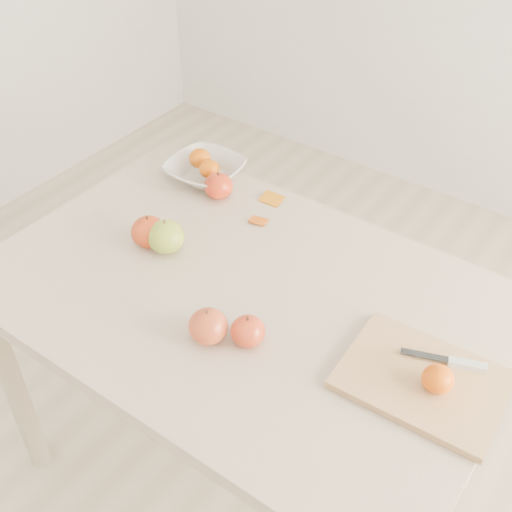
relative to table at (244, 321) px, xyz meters
The scene contains 15 objects.
ground 0.65m from the table, ahead, with size 3.50×3.50×0.00m, color #C6B293.
table is the anchor object (origin of this frame).
cutting_board 0.46m from the table, ahead, with size 0.31×0.23×0.02m, color tan.
board_tangerine 0.50m from the table, ahead, with size 0.06×0.06×0.05m, color #CE6507.
fruit_bowl 0.50m from the table, 139.45° to the left, with size 0.21×0.21×0.05m, color silver.
bowl_tangerine_near 0.53m from the table, 140.42° to the left, with size 0.06×0.06×0.06m, color #C95B07.
bowl_tangerine_far 0.48m from the table, 138.43° to the left, with size 0.06×0.06×0.05m, color #CD5F07.
orange_peel_a 0.38m from the table, 114.33° to the left, with size 0.06×0.04×0.00m, color orange.
orange_peel_b 0.28m from the table, 117.98° to the left, with size 0.04×0.04×0.00m, color #D6560F.
paring_knife 0.51m from the table, ahead, with size 0.17×0.07×0.01m.
apple_green 0.28m from the table, behind, with size 0.09×0.09×0.08m, color olive.
apple_red_b 0.32m from the table, behind, with size 0.09×0.09×0.08m, color #951407.
apple_red_e 0.21m from the table, 49.97° to the right, with size 0.07×0.07×0.07m, color #A00C0F.
apple_red_a 0.41m from the table, 136.58° to the left, with size 0.08×0.08×0.07m, color maroon.
apple_red_c 0.21m from the table, 79.71° to the right, with size 0.08×0.08×0.08m, color maroon.
Camera 1 is at (0.65, -0.86, 1.76)m, focal length 45.00 mm.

